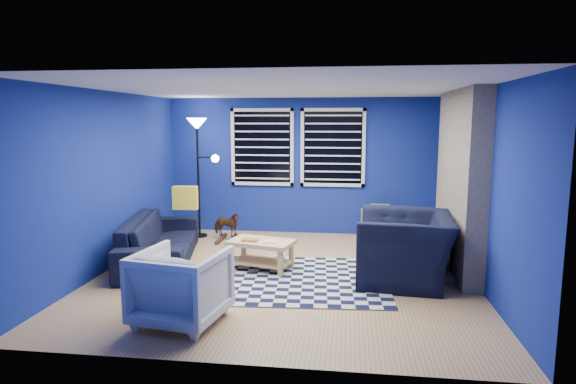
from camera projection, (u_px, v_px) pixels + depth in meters
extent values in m
plane|color=tan|center=(285.00, 274.00, 6.60)|extent=(5.00, 5.00, 0.00)
plane|color=white|center=(284.00, 89.00, 6.23)|extent=(5.00, 5.00, 0.00)
plane|color=navy|center=(303.00, 166.00, 8.87)|extent=(5.00, 0.00, 5.00)
plane|color=navy|center=(108.00, 181.00, 6.73)|extent=(0.00, 5.00, 5.00)
plane|color=navy|center=(479.00, 187.00, 6.10)|extent=(0.00, 5.00, 5.00)
cube|color=gray|center=(460.00, 182.00, 6.61)|extent=(0.26, 2.00, 2.50)
cube|color=black|center=(446.00, 245.00, 6.76)|extent=(0.04, 0.70, 0.60)
cube|color=gray|center=(436.00, 266.00, 6.82)|extent=(0.50, 1.20, 0.08)
cube|color=black|center=(262.00, 147.00, 8.89)|extent=(1.05, 0.02, 1.30)
cube|color=white|center=(262.00, 110.00, 8.78)|extent=(1.17, 0.05, 0.06)
cube|color=white|center=(263.00, 184.00, 8.98)|extent=(1.17, 0.05, 0.06)
cube|color=black|center=(333.00, 148.00, 8.73)|extent=(1.05, 0.02, 1.30)
cube|color=white|center=(333.00, 110.00, 8.62)|extent=(1.17, 0.05, 0.06)
cube|color=white|center=(332.00, 185.00, 8.82)|extent=(1.17, 0.05, 0.06)
cube|color=black|center=(445.00, 162.00, 8.05)|extent=(0.06, 1.00, 0.58)
cube|color=black|center=(443.00, 162.00, 8.05)|extent=(0.01, 0.92, 0.50)
cube|color=black|center=(291.00, 279.00, 6.38)|extent=(2.62, 2.15, 0.02)
imported|color=black|center=(160.00, 240.00, 7.13)|extent=(2.43, 1.37, 0.67)
imported|color=black|center=(405.00, 247.00, 6.30)|extent=(1.45, 1.29, 0.88)
imported|color=gray|center=(181.00, 286.00, 4.97)|extent=(0.98, 1.00, 0.79)
imported|color=#492B17|center=(226.00, 225.00, 8.39)|extent=(0.35, 0.56, 0.44)
cube|color=tan|center=(261.00, 242.00, 6.74)|extent=(0.99, 0.72, 0.06)
cube|color=tan|center=(261.00, 262.00, 6.78)|extent=(0.89, 0.63, 0.03)
cube|color=#A25C2E|center=(250.00, 240.00, 6.70)|extent=(0.25, 0.21, 0.03)
cube|color=silver|center=(270.00, 242.00, 6.60)|extent=(0.21, 0.17, 0.03)
cube|color=tan|center=(232.00, 260.00, 6.62)|extent=(0.07, 0.07, 0.36)
cube|color=tan|center=(286.00, 262.00, 6.53)|extent=(0.07, 0.07, 0.36)
cube|color=tan|center=(238.00, 252.00, 7.01)|extent=(0.07, 0.07, 0.36)
cube|color=tan|center=(289.00, 254.00, 6.92)|extent=(0.07, 0.07, 0.36)
cube|color=tan|center=(380.00, 224.00, 8.59)|extent=(0.67, 0.50, 0.51)
cube|color=black|center=(380.00, 224.00, 8.59)|extent=(0.58, 0.45, 0.41)
cube|color=#9FD519|center=(380.00, 208.00, 8.55)|extent=(0.38, 0.31, 0.09)
cylinder|color=black|center=(200.00, 235.00, 8.75)|extent=(0.27, 0.27, 0.03)
cylinder|color=black|center=(198.00, 182.00, 8.60)|extent=(0.04, 0.04, 1.99)
cone|color=white|center=(197.00, 124.00, 8.45)|extent=(0.36, 0.36, 0.20)
sphere|color=white|center=(215.00, 158.00, 8.45)|extent=(0.13, 0.13, 0.13)
cube|color=yellow|center=(185.00, 198.00, 7.73)|extent=(0.40, 0.14, 0.38)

